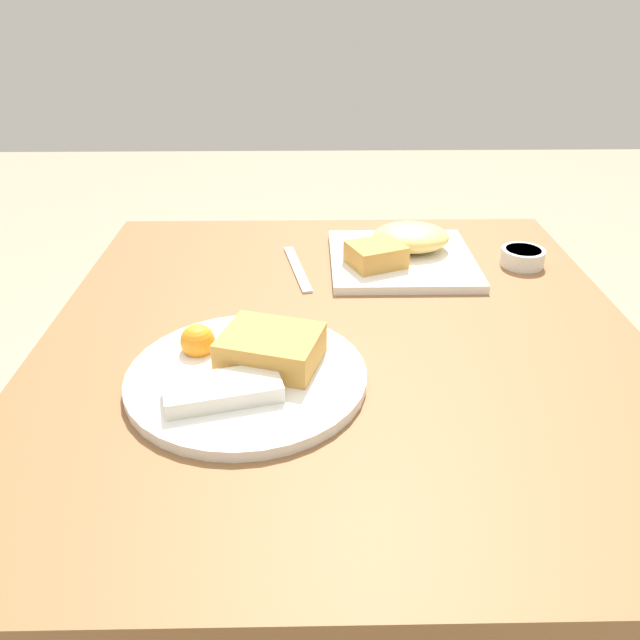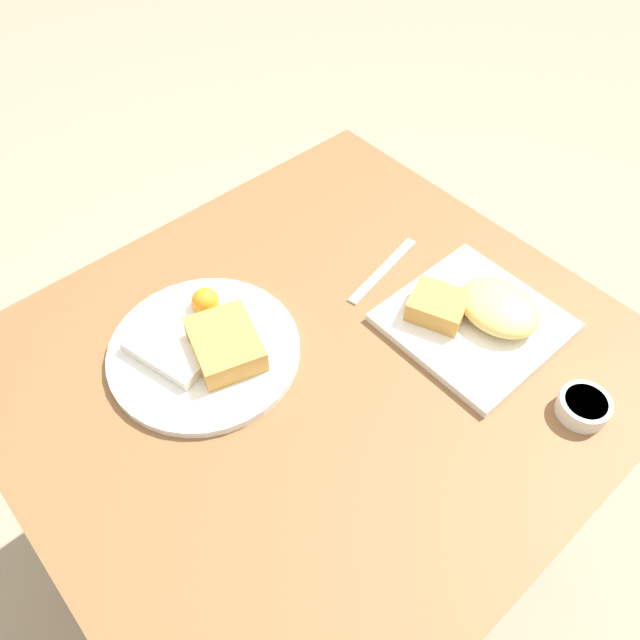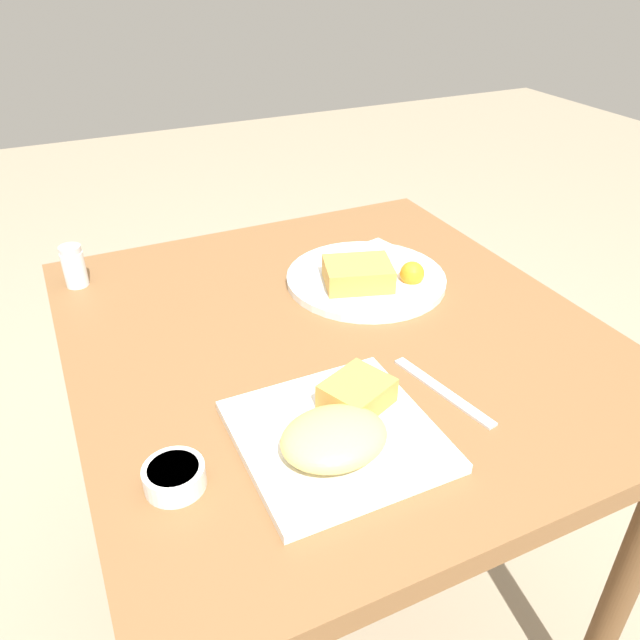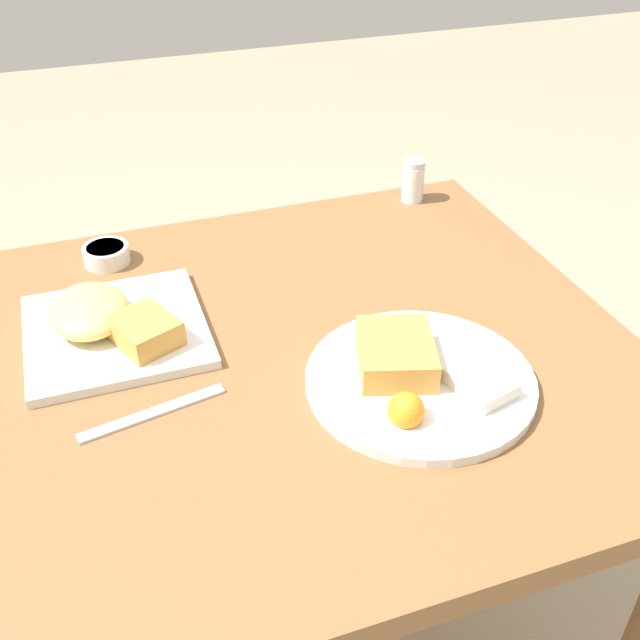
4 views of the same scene
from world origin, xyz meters
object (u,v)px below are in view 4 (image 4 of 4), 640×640
object	(u,v)px
sauce_ramekin	(106,254)
butter_knife	(153,413)
plate_square_near	(109,323)
salt_shaker	(413,183)
plate_oval_far	(417,375)

from	to	relation	value
sauce_ramekin	butter_knife	xyz separation A→B (m)	(0.38, 0.01, -0.01)
plate_square_near	salt_shaker	distance (m)	0.62
plate_oval_far	sauce_ramekin	size ratio (longest dim) A/B	4.03
plate_oval_far	salt_shaker	size ratio (longest dim) A/B	3.77
plate_square_near	butter_knife	bearing A→B (deg)	9.28
plate_oval_far	plate_square_near	bearing A→B (deg)	-123.35
sauce_ramekin	salt_shaker	size ratio (longest dim) A/B	0.94
plate_oval_far	butter_knife	xyz separation A→B (m)	(-0.05, -0.32, -0.01)
sauce_ramekin	butter_knife	world-z (taller)	sauce_ramekin
sauce_ramekin	salt_shaker	xyz separation A→B (m)	(-0.04, 0.55, 0.02)
plate_square_near	plate_oval_far	bearing A→B (deg)	56.65
butter_knife	plate_oval_far	bearing A→B (deg)	-20.53
plate_oval_far	salt_shaker	distance (m)	0.52
plate_oval_far	sauce_ramekin	distance (m)	0.55
plate_oval_far	salt_shaker	world-z (taller)	salt_shaker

